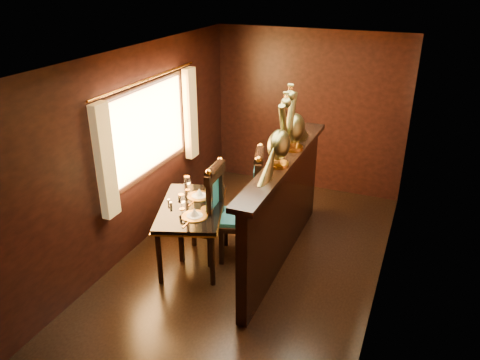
{
  "coord_description": "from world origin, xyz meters",
  "views": [
    {
      "loc": [
        1.73,
        -4.4,
        3.33
      ],
      "look_at": [
        -0.18,
        0.18,
        1.04
      ],
      "focal_mm": 35.0,
      "sensor_mm": 36.0,
      "label": 1
    }
  ],
  "objects_px": {
    "dining_table": "(192,211)",
    "peacock_left": "(279,132)",
    "peacock_right": "(294,116)",
    "chair_left": "(210,210)",
    "chair_right": "(251,203)"
  },
  "relations": [
    {
      "from": "dining_table",
      "to": "chair_left",
      "type": "bearing_deg",
      "value": -0.06
    },
    {
      "from": "chair_right",
      "to": "peacock_left",
      "type": "bearing_deg",
      "value": -43.98
    },
    {
      "from": "chair_right",
      "to": "chair_left",
      "type": "bearing_deg",
      "value": -169.91
    },
    {
      "from": "chair_left",
      "to": "peacock_right",
      "type": "xyz_separation_m",
      "value": [
        0.82,
        0.58,
        1.1
      ]
    },
    {
      "from": "dining_table",
      "to": "peacock_left",
      "type": "bearing_deg",
      "value": -13.18
    },
    {
      "from": "chair_right",
      "to": "peacock_left",
      "type": "relative_size",
      "value": 1.85
    },
    {
      "from": "chair_right",
      "to": "peacock_right",
      "type": "xyz_separation_m",
      "value": [
        0.38,
        0.35,
        1.03
      ]
    },
    {
      "from": "dining_table",
      "to": "peacock_right",
      "type": "relative_size",
      "value": 1.7
    },
    {
      "from": "dining_table",
      "to": "chair_left",
      "type": "height_order",
      "value": "chair_left"
    },
    {
      "from": "chair_left",
      "to": "peacock_left",
      "type": "bearing_deg",
      "value": -1.78
    },
    {
      "from": "dining_table",
      "to": "peacock_right",
      "type": "height_order",
      "value": "peacock_right"
    },
    {
      "from": "peacock_left",
      "to": "peacock_right",
      "type": "relative_size",
      "value": 0.94
    },
    {
      "from": "peacock_left",
      "to": "dining_table",
      "type": "bearing_deg",
      "value": -173.71
    },
    {
      "from": "peacock_right",
      "to": "peacock_left",
      "type": "bearing_deg",
      "value": -90.0
    },
    {
      "from": "dining_table",
      "to": "peacock_right",
      "type": "xyz_separation_m",
      "value": [
        1.03,
        0.65,
        1.12
      ]
    }
  ]
}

